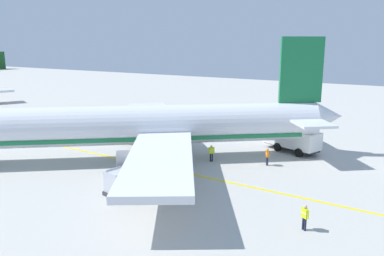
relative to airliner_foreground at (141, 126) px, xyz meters
name	(u,v)px	position (x,y,z in m)	size (l,w,h in m)	color
airliner_foreground	(141,126)	(0.00, 0.00, 0.00)	(30.08, 34.10, 11.90)	silver
service_truck_baggage	(291,138)	(10.88, -11.37, -1.90)	(4.08, 6.47, 2.62)	white
cargo_container_near	(118,183)	(-7.99, -4.39, -2.43)	(1.97, 1.97, 2.04)	#333338
crew_loader_left	(267,155)	(4.91, -11.12, -2.40)	(0.52, 0.45, 1.68)	#191E33
crew_loader_right	(305,215)	(-5.98, -17.91, -2.43)	(0.43, 0.55, 1.64)	#191E33
crew_supervisor	(211,152)	(3.15, -6.08, -2.44)	(0.48, 0.48, 1.62)	#191E33
apron_guide_line	(173,170)	(-1.08, -4.56, -3.39)	(0.30, 60.00, 0.01)	yellow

